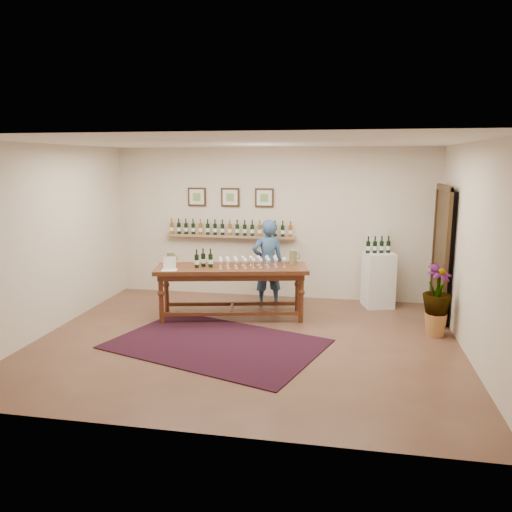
% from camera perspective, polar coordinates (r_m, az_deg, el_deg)
% --- Properties ---
extents(ground, '(6.00, 6.00, 0.00)m').
position_cam_1_polar(ground, '(7.28, -1.16, -9.71)').
color(ground, brown).
rests_on(ground, ground).
extents(room_shell, '(6.00, 6.00, 6.00)m').
position_cam_1_polar(room_shell, '(8.68, 15.15, 0.94)').
color(room_shell, beige).
rests_on(room_shell, ground).
extents(rug, '(3.30, 2.69, 0.02)m').
position_cam_1_polar(rug, '(7.18, -4.54, -9.98)').
color(rug, '#3F0C0B').
rests_on(rug, ground).
extents(tasting_table, '(2.55, 1.27, 0.87)m').
position_cam_1_polar(tasting_table, '(8.13, -2.80, -2.11)').
color(tasting_table, '#431F10').
rests_on(tasting_table, ground).
extents(table_glasses, '(1.23, 0.64, 0.17)m').
position_cam_1_polar(table_glasses, '(8.07, -0.91, -0.65)').
color(table_glasses, white).
rests_on(table_glasses, tasting_table).
extents(table_bottles, '(0.30, 0.23, 0.28)m').
position_cam_1_polar(table_bottles, '(8.08, -6.03, -0.27)').
color(table_bottles, black).
rests_on(table_bottles, tasting_table).
extents(pitcher_left, '(0.17, 0.17, 0.23)m').
position_cam_1_polar(pitcher_left, '(8.24, -9.70, -0.34)').
color(pitcher_left, olive).
rests_on(pitcher_left, tasting_table).
extents(pitcher_right, '(0.18, 0.18, 0.24)m').
position_cam_1_polar(pitcher_right, '(8.27, 4.25, -0.14)').
color(pitcher_right, olive).
rests_on(pitcher_right, tasting_table).
extents(menu_card, '(0.27, 0.23, 0.21)m').
position_cam_1_polar(menu_card, '(7.94, -9.84, -0.82)').
color(menu_card, white).
rests_on(menu_card, tasting_table).
extents(display_pedestal, '(0.59, 0.59, 0.97)m').
position_cam_1_polar(display_pedestal, '(9.09, 13.79, -2.64)').
color(display_pedestal, white).
rests_on(display_pedestal, ground).
extents(pedestal_bottles, '(0.30, 0.15, 0.29)m').
position_cam_1_polar(pedestal_bottles, '(8.93, 13.80, 1.23)').
color(pedestal_bottles, black).
rests_on(pedestal_bottles, display_pedestal).
extents(info_sign, '(0.35, 0.11, 0.49)m').
position_cam_1_polar(info_sign, '(9.06, 13.67, 2.02)').
color(info_sign, white).
rests_on(info_sign, display_pedestal).
extents(potted_plant, '(0.69, 0.69, 0.93)m').
position_cam_1_polar(potted_plant, '(7.80, 19.97, -4.79)').
color(potted_plant, '#AC6F39').
rests_on(potted_plant, ground).
extents(person, '(0.67, 0.57, 1.55)m').
position_cam_1_polar(person, '(8.86, 1.34, -0.77)').
color(person, '#314D74').
rests_on(person, ground).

